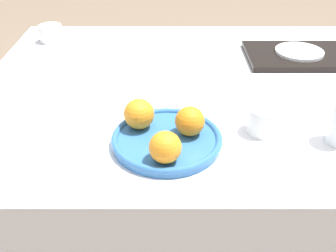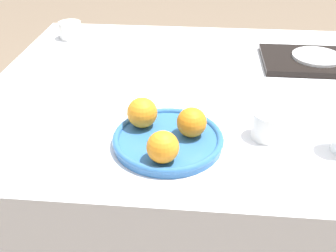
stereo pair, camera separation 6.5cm
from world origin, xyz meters
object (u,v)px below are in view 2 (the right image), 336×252
Objects in this scene: orange_0 at (192,122)px; cup_2 at (70,30)px; orange_1 at (142,113)px; side_plate at (317,57)px; serving_tray at (316,61)px; cup_0 at (268,125)px; fruit_platter at (168,139)px; orange_2 at (163,147)px; napkin at (68,63)px.

cup_2 is (-0.49, 0.65, -0.02)m from orange_0.
side_plate is at bearing 41.64° from orange_1.
serving_tray is 4.61× the size of cup_0.
cup_0 is at bearing -42.64° from cup_2.
serving_tray is 2.19× the size of side_plate.
side_plate is at bearing 64.62° from cup_0.
cup_2 reaches higher than fruit_platter.
cup_2 is at bearing 120.73° from orange_1.
serving_tray is 0.89m from cup_2.
orange_0 is 0.12m from orange_2.
cup_2 is at bearing 104.26° from napkin.
orange_1 is at bearing -179.08° from cup_0.
orange_0 reaches higher than cup_2.
side_plate reaches higher than fruit_platter.
cup_2 is at bearing 123.10° from fruit_platter.
serving_tray is at bearing 52.56° from orange_2.
cup_2 is (-0.88, 0.16, 0.02)m from serving_tray.
cup_0 is at bearing -115.38° from side_plate.
orange_1 reaches higher than cup_2.
cup_0 is 0.90m from cup_2.
fruit_platter is 3.54× the size of orange_1.
fruit_platter is 0.67m from serving_tray.
side_plate reaches higher than napkin.
cup_0 is 0.91× the size of cup_2.
fruit_platter is 3.38× the size of cup_0.
serving_tray is at bearing -10.46° from cup_2.
orange_0 is 0.43× the size of side_plate.
fruit_platter is 0.07m from orange_0.
fruit_platter is at bearing -167.54° from cup_0.
cup_2 is (-0.37, 0.62, -0.02)m from orange_1.
orange_1 is 0.96× the size of cup_0.
serving_tray is at bearing 48.36° from fruit_platter.
side_plate is (0.39, 0.48, -0.03)m from orange_0.
cup_0 reaches higher than napkin.
cup_0 is (0.30, 0.00, -0.02)m from orange_1.
orange_1 is 0.69m from side_plate.
orange_1 reaches higher than side_plate.
napkin is at bearing 131.10° from fruit_platter.
orange_1 is at bearing -138.36° from side_plate.
orange_0 is 1.00× the size of orange_2.
orange_2 is at bearing -118.79° from orange_0.
cup_0 is at bearing -115.38° from serving_tray.
orange_1 is 0.69m from serving_tray.
cup_2 is 0.25m from napkin.
serving_tray is (0.39, 0.48, -0.04)m from orange_0.
orange_2 is at bearing -149.95° from cup_0.
side_plate is at bearing -10.46° from cup_2.
orange_0 and orange_2 have the same top height.
side_plate is 2.10× the size of cup_0.
orange_2 is at bearing -64.55° from orange_1.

